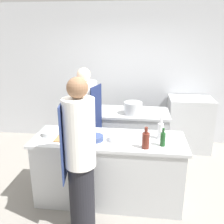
# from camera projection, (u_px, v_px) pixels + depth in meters

# --- Properties ---
(ground_plane) EXTENTS (16.00, 16.00, 0.00)m
(ground_plane) POSITION_uv_depth(u_px,v_px,m) (109.00, 197.00, 3.54)
(ground_plane) COLOR gray
(wall_back) EXTENTS (8.00, 0.06, 2.80)m
(wall_back) POSITION_uv_depth(u_px,v_px,m) (122.00, 75.00, 5.13)
(wall_back) COLOR silver
(wall_back) RESTS_ON ground_plane
(prep_counter) EXTENTS (2.00, 0.73, 0.91)m
(prep_counter) POSITION_uv_depth(u_px,v_px,m) (109.00, 169.00, 3.40)
(prep_counter) COLOR #B7BABC
(prep_counter) RESTS_ON ground_plane
(pass_counter) EXTENTS (1.63, 0.73, 0.91)m
(pass_counter) POSITION_uv_depth(u_px,v_px,m) (122.00, 135.00, 4.51)
(pass_counter) COLOR #B7BABC
(pass_counter) RESTS_ON ground_plane
(oven_range) EXTENTS (0.81, 0.63, 1.04)m
(oven_range) POSITION_uv_depth(u_px,v_px,m) (189.00, 124.00, 4.89)
(oven_range) COLOR #B7BABC
(oven_range) RESTS_ON ground_plane
(chef_at_prep_near) EXTENTS (0.38, 0.36, 1.81)m
(chef_at_prep_near) POSITION_uv_depth(u_px,v_px,m) (80.00, 158.00, 2.73)
(chef_at_prep_near) COLOR black
(chef_at_prep_near) RESTS_ON ground_plane
(chef_at_stove) EXTENTS (0.44, 0.43, 1.73)m
(chef_at_stove) POSITION_uv_depth(u_px,v_px,m) (86.00, 123.00, 3.97)
(chef_at_stove) COLOR black
(chef_at_stove) RESTS_ON ground_plane
(bottle_olive_oil) EXTENTS (0.09, 0.09, 0.27)m
(bottle_olive_oil) POSITION_uv_depth(u_px,v_px,m) (146.00, 140.00, 2.95)
(bottle_olive_oil) COLOR #5B2319
(bottle_olive_oil) RESTS_ON prep_counter
(bottle_vinegar) EXTENTS (0.06, 0.06, 0.23)m
(bottle_vinegar) POSITION_uv_depth(u_px,v_px,m) (163.00, 139.00, 3.02)
(bottle_vinegar) COLOR #19471E
(bottle_vinegar) RESTS_ON prep_counter
(bottle_wine) EXTENTS (0.08, 0.08, 0.29)m
(bottle_wine) POSITION_uv_depth(u_px,v_px,m) (160.00, 130.00, 3.22)
(bottle_wine) COLOR silver
(bottle_wine) RESTS_ON prep_counter
(bowl_mixing_large) EXTENTS (0.20, 0.20, 0.06)m
(bowl_mixing_large) POSITION_uv_depth(u_px,v_px,m) (49.00, 133.00, 3.35)
(bowl_mixing_large) COLOR #B7BABC
(bowl_mixing_large) RESTS_ON prep_counter
(bowl_prep_small) EXTENTS (0.23, 0.23, 0.06)m
(bowl_prep_small) POSITION_uv_depth(u_px,v_px,m) (95.00, 138.00, 3.20)
(bowl_prep_small) COLOR navy
(bowl_prep_small) RESTS_ON prep_counter
(bowl_ceramic_blue) EXTENTS (0.21, 0.21, 0.06)m
(bowl_ceramic_blue) POSITION_uv_depth(u_px,v_px,m) (117.00, 138.00, 3.19)
(bowl_ceramic_blue) COLOR white
(bowl_ceramic_blue) RESTS_ON prep_counter
(cutting_board) EXTENTS (0.37, 0.23, 0.01)m
(cutting_board) POSITION_uv_depth(u_px,v_px,m) (70.00, 139.00, 3.23)
(cutting_board) COLOR olive
(cutting_board) RESTS_ON prep_counter
(stockpot) EXTENTS (0.31, 0.31, 0.21)m
(stockpot) POSITION_uv_depth(u_px,v_px,m) (133.00, 108.00, 4.21)
(stockpot) COLOR #B7BABC
(stockpot) RESTS_ON pass_counter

